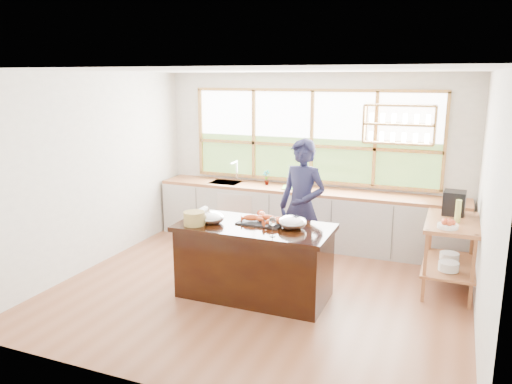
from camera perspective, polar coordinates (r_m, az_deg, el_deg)
The scene contains 18 objects.
ground_plane at distance 6.44m, azimuth 0.50°, elevation -11.04°, with size 5.00×5.00×0.00m, color brown.
room_shell at distance 6.42m, azimuth 2.43°, elevation 5.17°, with size 5.02×4.52×2.71m.
back_counter at distance 8.03m, azimuth 5.49°, elevation -2.75°, with size 4.90×0.63×0.90m.
right_shelf_unit at distance 6.68m, azimuth 21.35°, elevation -5.54°, with size 0.62×1.10×0.90m.
island at distance 6.10m, azimuth -0.19°, elevation -7.85°, with size 1.85×0.90×0.90m.
cook at distance 6.70m, azimuth 5.28°, elevation -1.77°, with size 0.67×0.44×1.84m, color #1B1C3A.
potted_plant at distance 8.16m, azimuth 1.21°, elevation 1.69°, with size 0.13×0.09×0.25m, color slate.
cutting_board at distance 7.96m, azimuth 4.48°, elevation 0.50°, with size 0.40×0.30×0.01m, color #69CE45.
espresso_machine at distance 6.88m, azimuth 21.71°, elevation -1.16°, with size 0.27×0.29×0.30m, color black.
wine_bottle at distance 6.52m, azimuth 22.09°, elevation -2.04°, with size 0.07×0.07×0.28m, color #C1C95C.
fruit_bowl at distance 6.25m, azimuth 21.08°, elevation -3.50°, with size 0.24×0.24×0.11m.
slate_board at distance 6.06m, azimuth 0.72°, elevation -3.43°, with size 0.55×0.40×0.02m, color black.
lobster_pile at distance 6.04m, azimuth 0.91°, elevation -3.02°, with size 0.52×0.44×0.08m.
mixing_bowl_left at distance 6.06m, azimuth -5.08°, elevation -2.95°, with size 0.31×0.31×0.15m, color silver.
mixing_bowl_right at distance 5.84m, azimuth 4.17°, elevation -3.48°, with size 0.34×0.34×0.16m, color silver.
wine_glass at distance 5.51m, azimuth 1.90°, elevation -3.48°, with size 0.08×0.08×0.22m.
wicker_basket at distance 5.99m, azimuth -7.07°, elevation -3.01°, with size 0.25×0.25×0.16m, color #A28846.
parchment_roll at distance 6.45m, azimuth -6.34°, elevation -2.23°, with size 0.08×0.08×0.30m, color white.
Camera 1 is at (2.16, -5.47, 2.63)m, focal length 35.00 mm.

